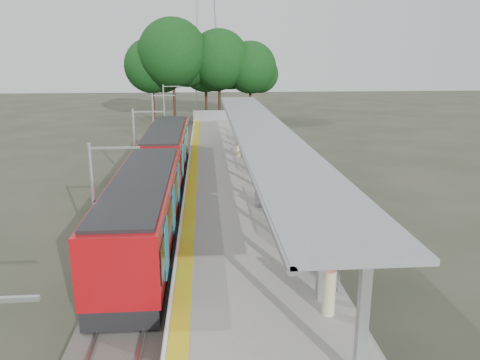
% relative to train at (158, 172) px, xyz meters
% --- Properties ---
extents(trackbed, '(3.00, 70.00, 0.24)m').
position_rel_train_xyz_m(trackbed, '(-0.00, 4.62, -1.93)').
color(trackbed, '#59544C').
rests_on(trackbed, ground).
extents(platform, '(6.00, 50.00, 1.00)m').
position_rel_train_xyz_m(platform, '(4.50, 4.62, -1.55)').
color(platform, gray).
rests_on(platform, ground).
extents(tactile_strip, '(0.60, 50.00, 0.02)m').
position_rel_train_xyz_m(tactile_strip, '(1.95, 4.62, -1.04)').
color(tactile_strip, gold).
rests_on(tactile_strip, platform).
extents(end_fence, '(6.00, 0.10, 1.20)m').
position_rel_train_xyz_m(end_fence, '(4.50, 29.57, -0.45)').
color(end_fence, '#9EA0A5').
rests_on(end_fence, platform).
extents(train, '(2.74, 27.60, 3.62)m').
position_rel_train_xyz_m(train, '(0.00, 0.00, 0.00)').
color(train, black).
rests_on(train, ground).
extents(canopy, '(3.27, 38.00, 3.66)m').
position_rel_train_xyz_m(canopy, '(6.11, 0.81, 2.15)').
color(canopy, '#9EA0A5').
rests_on(canopy, platform).
extents(tree_cluster, '(20.56, 11.29, 13.43)m').
position_rel_train_xyz_m(tree_cluster, '(1.94, 37.91, 5.82)').
color(tree_cluster, '#382316').
rests_on(tree_cluster, ground).
extents(catenary_masts, '(2.08, 48.16, 5.40)m').
position_rel_train_xyz_m(catenary_masts, '(-1.72, 3.62, 0.86)').
color(catenary_masts, '#9EA0A5').
rests_on(catenary_masts, ground).
extents(bench_near, '(0.66, 1.71, 1.14)m').
position_rel_train_xyz_m(bench_near, '(7.08, -11.61, -0.45)').
color(bench_near, '#100E48').
rests_on(bench_near, platform).
extents(bench_mid, '(0.94, 1.44, 0.95)m').
position_rel_train_xyz_m(bench_mid, '(6.47, -5.25, -0.55)').
color(bench_mid, '#100E48').
rests_on(bench_mid, platform).
extents(bench_far, '(1.12, 1.76, 1.16)m').
position_rel_train_xyz_m(bench_far, '(7.00, 14.98, -0.44)').
color(bench_far, '#100E48').
rests_on(bench_far, platform).
extents(info_pillar_near, '(0.39, 0.39, 1.75)m').
position_rel_train_xyz_m(info_pillar_near, '(6.52, -14.36, -0.30)').
color(info_pillar_near, beige).
rests_on(info_pillar_near, platform).
extents(info_pillar_far, '(0.38, 0.38, 1.69)m').
position_rel_train_xyz_m(info_pillar_far, '(5.39, 8.71, -0.32)').
color(info_pillar_far, beige).
rests_on(info_pillar_far, platform).
extents(litter_bin, '(0.53, 0.53, 0.85)m').
position_rel_train_xyz_m(litter_bin, '(5.57, -3.68, -0.63)').
color(litter_bin, '#9EA0A5').
rests_on(litter_bin, platform).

